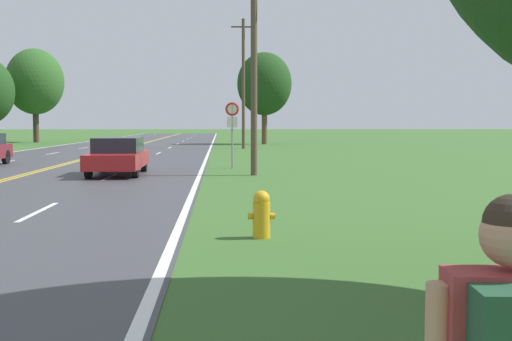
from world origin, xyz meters
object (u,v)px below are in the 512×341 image
object	(u,v)px
tree_right_cluster	(264,84)
fire_hydrant	(261,214)
tree_left_verge	(35,82)
car_red_sedan_approaching	(118,155)
traffic_sign	(232,118)

from	to	relation	value
tree_right_cluster	fire_hydrant	bearing A→B (deg)	-93.97
fire_hydrant	tree_left_verge	bearing A→B (deg)	109.28
tree_left_verge	car_red_sedan_approaching	world-z (taller)	tree_left_verge
traffic_sign	tree_left_verge	distance (m)	42.61
tree_left_verge	car_red_sedan_approaching	bearing A→B (deg)	-70.48
traffic_sign	car_red_sedan_approaching	size ratio (longest dim) A/B	0.59
fire_hydrant	tree_right_cluster	world-z (taller)	tree_right_cluster
fire_hydrant	car_red_sedan_approaching	distance (m)	14.12
fire_hydrant	car_red_sedan_approaching	xyz separation A→B (m)	(-4.48, 13.39, 0.32)
car_red_sedan_approaching	tree_left_verge	bearing A→B (deg)	-161.45
fire_hydrant	tree_right_cluster	bearing A→B (deg)	86.03
tree_right_cluster	car_red_sedan_approaching	distance (m)	35.47
tree_left_verge	car_red_sedan_approaching	size ratio (longest dim) A/B	1.94
tree_left_verge	fire_hydrant	bearing A→B (deg)	-70.72
tree_right_cluster	traffic_sign	bearing A→B (deg)	-96.40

